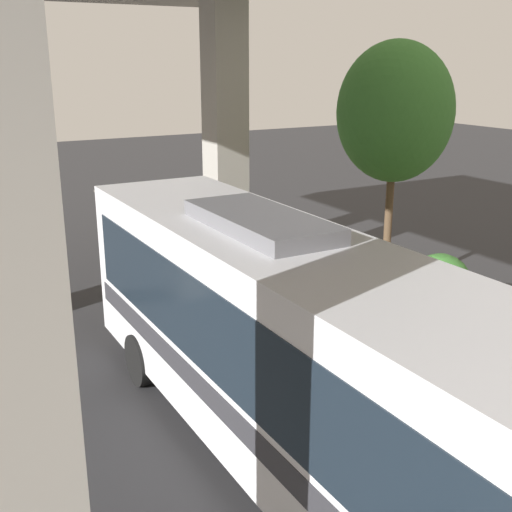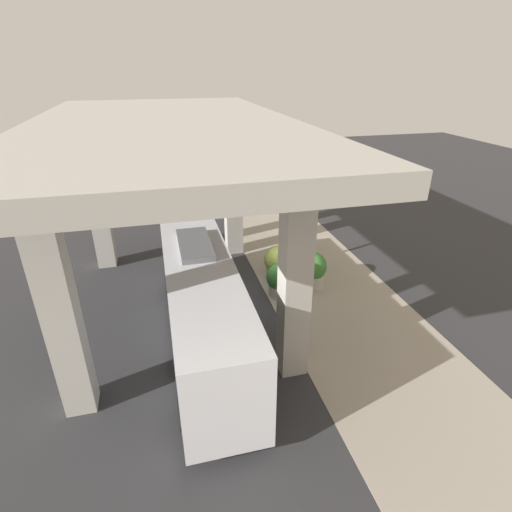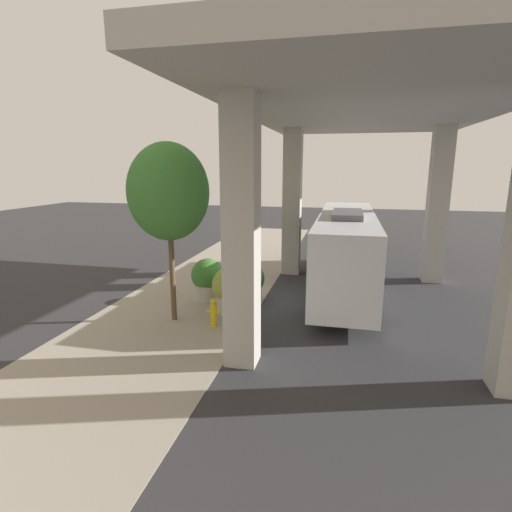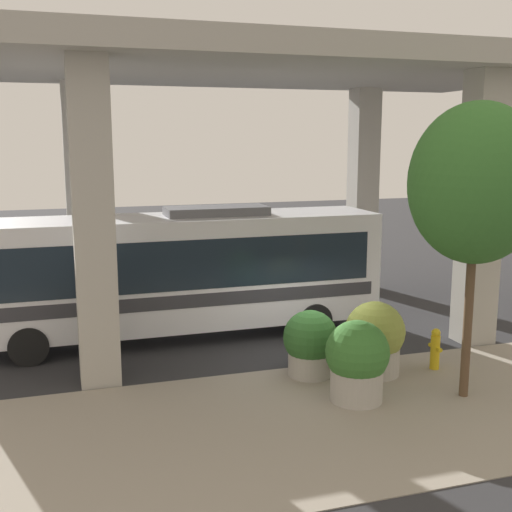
{
  "view_description": "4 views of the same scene",
  "coord_description": "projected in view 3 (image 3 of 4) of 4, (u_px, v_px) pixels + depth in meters",
  "views": [
    {
      "loc": [
        7.94,
        9.67,
        5.95
      ],
      "look_at": [
        2.19,
        -0.52,
        2.35
      ],
      "focal_mm": 45.0,
      "sensor_mm": 36.0,
      "label": 1
    },
    {
      "loc": [
        4.46,
        15.63,
        9.9
      ],
      "look_at": [
        0.58,
        0.35,
        2.23
      ],
      "focal_mm": 28.0,
      "sensor_mm": 36.0,
      "label": 2
    },
    {
      "loc": [
        3.26,
        -15.49,
        5.6
      ],
      "look_at": [
        -0.31,
        0.24,
        1.95
      ],
      "focal_mm": 28.0,
      "sensor_mm": 36.0,
      "label": 3
    },
    {
      "loc": [
        -14.25,
        5.92,
        5.65
      ],
      "look_at": [
        2.07,
        0.79,
        2.5
      ],
      "focal_mm": 45.0,
      "sensor_mm": 36.0,
      "label": 4
    }
  ],
  "objects": [
    {
      "name": "bus",
      "position": [
        346.0,
        246.0,
        18.1
      ],
      "size": [
        2.54,
        11.5,
        3.75
      ],
      "color": "silver",
      "rests_on": "ground"
    },
    {
      "name": "overpass",
      "position": [
        372.0,
        127.0,
        14.27
      ],
      "size": [
        9.4,
        18.24,
        8.04
      ],
      "color": "#ADA89E",
      "rests_on": "ground"
    },
    {
      "name": "sidewalk_strip",
      "position": [
        194.0,
        298.0,
        17.32
      ],
      "size": [
        6.0,
        40.0,
        0.02
      ],
      "color": "gray",
      "rests_on": "ground"
    },
    {
      "name": "ground_plane",
      "position": [
        262.0,
        303.0,
        16.68
      ],
      "size": [
        80.0,
        80.0,
        0.0
      ],
      "primitive_type": "plane",
      "color": "#2D2D30",
      "rests_on": "ground"
    },
    {
      "name": "street_tree_near",
      "position": [
        168.0,
        192.0,
        13.85
      ],
      "size": [
        2.84,
        2.84,
        6.42
      ],
      "color": "brown",
      "rests_on": "ground"
    },
    {
      "name": "planter_front",
      "position": [
        249.0,
        282.0,
        16.88
      ],
      "size": [
        1.31,
        1.31,
        1.62
      ],
      "color": "#ADA89E",
      "rests_on": "ground"
    },
    {
      "name": "planter_middle",
      "position": [
        231.0,
        290.0,
        15.5
      ],
      "size": [
        1.45,
        1.45,
        1.8
      ],
      "color": "#ADA89E",
      "rests_on": "ground"
    },
    {
      "name": "planter_back",
      "position": [
        208.0,
        279.0,
        16.86
      ],
      "size": [
        1.39,
        1.39,
        1.81
      ],
      "color": "#ADA89E",
      "rests_on": "ground"
    },
    {
      "name": "fire_hydrant",
      "position": [
        214.0,
        313.0,
        14.1
      ],
      "size": [
        0.48,
        0.23,
        1.05
      ],
      "color": "gold",
      "rests_on": "ground"
    }
  ]
}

